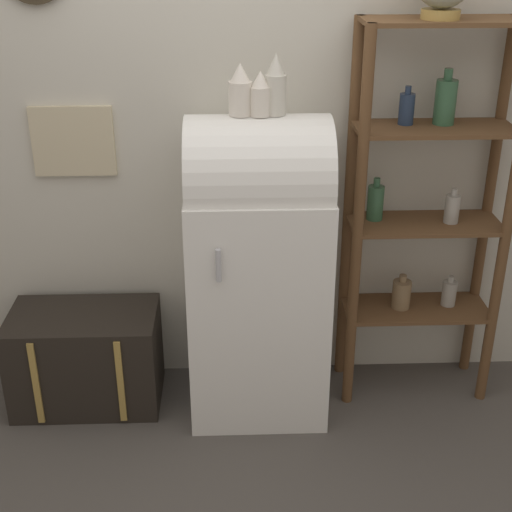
# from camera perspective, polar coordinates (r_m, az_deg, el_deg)

# --- Properties ---
(ground_plane) EXTENTS (12.00, 12.00, 0.00)m
(ground_plane) POSITION_cam_1_polar(r_m,az_deg,el_deg) (3.45, 0.31, -13.97)
(ground_plane) COLOR #4C4742
(wall_back) EXTENTS (7.00, 0.09, 2.70)m
(wall_back) POSITION_cam_1_polar(r_m,az_deg,el_deg) (3.35, -0.15, 10.94)
(wall_back) COLOR beige
(wall_back) RESTS_ON ground_plane
(refrigerator) EXTENTS (0.63, 0.59, 1.44)m
(refrigerator) POSITION_cam_1_polar(r_m,az_deg,el_deg) (3.27, 0.14, -0.68)
(refrigerator) COLOR white
(refrigerator) RESTS_ON ground_plane
(suitcase_trunk) EXTENTS (0.71, 0.43, 0.48)m
(suitcase_trunk) POSITION_cam_1_polar(r_m,az_deg,el_deg) (3.62, -13.41, -7.91)
(suitcase_trunk) COLOR black
(suitcase_trunk) RESTS_ON ground_plane
(shelf_unit) EXTENTS (0.73, 0.32, 1.81)m
(shelf_unit) POSITION_cam_1_polar(r_m,az_deg,el_deg) (3.38, 13.46, 4.38)
(shelf_unit) COLOR brown
(shelf_unit) RESTS_ON ground_plane
(vase_left) EXTENTS (0.10, 0.10, 0.21)m
(vase_left) POSITION_cam_1_polar(r_m,az_deg,el_deg) (3.02, -1.26, 13.05)
(vase_left) COLOR silver
(vase_left) RESTS_ON refrigerator
(vase_center) EXTENTS (0.09, 0.09, 0.18)m
(vase_center) POSITION_cam_1_polar(r_m,az_deg,el_deg) (3.01, 0.35, 12.75)
(vase_center) COLOR silver
(vase_center) RESTS_ON refrigerator
(vase_right) EXTENTS (0.09, 0.09, 0.25)m
(vase_right) POSITION_cam_1_polar(r_m,az_deg,el_deg) (3.02, 1.59, 13.42)
(vase_right) COLOR beige
(vase_right) RESTS_ON refrigerator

